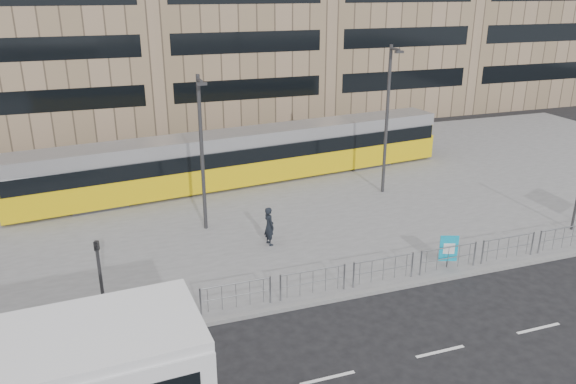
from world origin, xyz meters
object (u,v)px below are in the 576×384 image
object	(u,v)px
ad_panel	(449,249)
traffic_light_west	(100,271)
tram	(244,157)
lamp_post_east	(388,115)
lamp_post_west	(202,148)
pedestrian	(269,226)

from	to	relation	value
ad_panel	traffic_light_west	bearing A→B (deg)	-162.28
tram	lamp_post_east	world-z (taller)	lamp_post_east
traffic_light_west	lamp_post_west	distance (m)	8.69
tram	ad_panel	world-z (taller)	tram
lamp_post_east	pedestrian	bearing A→B (deg)	-151.49
tram	pedestrian	world-z (taller)	tram
pedestrian	traffic_light_west	distance (m)	8.47
pedestrian	traffic_light_west	world-z (taller)	traffic_light_west
ad_panel	pedestrian	xyz separation A→B (m)	(-6.37, 4.58, 0.07)
ad_panel	traffic_light_west	world-z (taller)	traffic_light_west
pedestrian	lamp_post_east	distance (m)	10.05
traffic_light_west	tram	bearing A→B (deg)	78.08
ad_panel	pedestrian	distance (m)	7.85
lamp_post_west	lamp_post_east	size ratio (longest dim) A/B	0.90
traffic_light_west	lamp_post_east	size ratio (longest dim) A/B	0.38
pedestrian	lamp_post_west	distance (m)	4.81
pedestrian	lamp_post_east	bearing A→B (deg)	-71.90
ad_panel	lamp_post_east	size ratio (longest dim) A/B	0.17
lamp_post_west	pedestrian	bearing A→B (deg)	-48.83
tram	ad_panel	size ratio (longest dim) A/B	18.62
tram	traffic_light_west	xyz separation A→B (m)	(-8.54, -12.95, 0.41)
lamp_post_east	tram	bearing A→B (deg)	148.14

